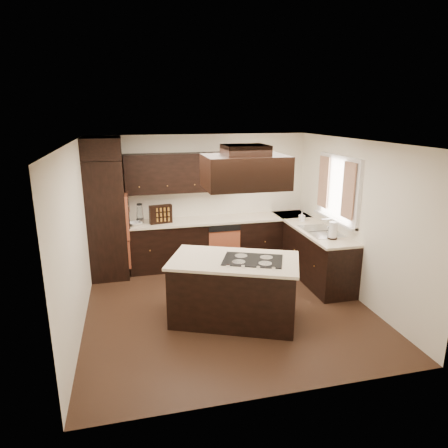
{
  "coord_description": "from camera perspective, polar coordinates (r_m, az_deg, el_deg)",
  "views": [
    {
      "loc": [
        -1.35,
        -5.44,
        2.89
      ],
      "look_at": [
        0.1,
        0.6,
        1.15
      ],
      "focal_mm": 32.0,
      "sensor_mm": 36.0,
      "label": 1
    }
  ],
  "objects": [
    {
      "name": "floor",
      "position": [
        6.32,
        0.4,
        -11.7
      ],
      "size": [
        4.2,
        4.2,
        0.02
      ],
      "primitive_type": "cube",
      "color": "#4F3120",
      "rests_on": "ground"
    },
    {
      "name": "ceiling",
      "position": [
        5.62,
        0.45,
        11.76
      ],
      "size": [
        4.2,
        4.2,
        0.02
      ],
      "primitive_type": "cube",
      "color": "white",
      "rests_on": "ground"
    },
    {
      "name": "wall_back",
      "position": [
        7.85,
        -3.3,
        3.55
      ],
      "size": [
        4.2,
        0.02,
        2.5
      ],
      "primitive_type": "cube",
      "color": "white",
      "rests_on": "ground"
    },
    {
      "name": "wall_front",
      "position": [
        3.96,
        7.9,
        -9.03
      ],
      "size": [
        4.2,
        0.02,
        2.5
      ],
      "primitive_type": "cube",
      "color": "white",
      "rests_on": "ground"
    },
    {
      "name": "wall_left",
      "position": [
        5.74,
        -20.5,
        -2.0
      ],
      "size": [
        0.02,
        4.2,
        2.5
      ],
      "primitive_type": "cube",
      "color": "white",
      "rests_on": "ground"
    },
    {
      "name": "wall_right",
      "position": [
        6.66,
        18.33,
        0.57
      ],
      "size": [
        0.02,
        4.2,
        2.5
      ],
      "primitive_type": "cube",
      "color": "white",
      "rests_on": "ground"
    },
    {
      "name": "oven_column",
      "position": [
        7.39,
        -16.36,
        0.66
      ],
      "size": [
        0.65,
        0.75,
        2.12
      ],
      "primitive_type": "cube",
      "color": "black",
      "rests_on": "floor"
    },
    {
      "name": "wall_oven_face",
      "position": [
        7.37,
        -13.68,
        1.28
      ],
      "size": [
        0.05,
        0.62,
        0.78
      ],
      "primitive_type": "cube",
      "color": "#C55E3B",
      "rests_on": "oven_column"
    },
    {
      "name": "base_cabinets_back",
      "position": [
        7.77,
        -2.54,
        -2.75
      ],
      "size": [
        2.93,
        0.6,
        0.88
      ],
      "primitive_type": "cube",
      "color": "black",
      "rests_on": "floor"
    },
    {
      "name": "base_cabinets_right",
      "position": [
        7.5,
        12.21,
        -3.81
      ],
      "size": [
        0.6,
        2.4,
        0.88
      ],
      "primitive_type": "cube",
      "color": "black",
      "rests_on": "floor"
    },
    {
      "name": "countertop_back",
      "position": [
        7.63,
        -2.56,
        0.5
      ],
      "size": [
        2.93,
        0.63,
        0.04
      ],
      "primitive_type": "cube",
      "color": "#FFEDCB",
      "rests_on": "base_cabinets_back"
    },
    {
      "name": "countertop_right",
      "position": [
        7.35,
        12.31,
        -0.43
      ],
      "size": [
        0.63,
        2.4,
        0.04
      ],
      "primitive_type": "cube",
      "color": "#FFEDCB",
      "rests_on": "base_cabinets_right"
    },
    {
      "name": "upper_cabinets",
      "position": [
        7.51,
        -6.37,
        7.27
      ],
      "size": [
        2.0,
        0.34,
        0.72
      ],
      "primitive_type": "cube",
      "color": "black",
      "rests_on": "wall_back"
    },
    {
      "name": "dishwasher_front",
      "position": [
        7.57,
        0.07,
        -3.59
      ],
      "size": [
        0.6,
        0.05,
        0.72
      ],
      "primitive_type": "cube",
      "color": "#C55E3B",
      "rests_on": "floor"
    },
    {
      "name": "window_frame",
      "position": [
        7.01,
        16.0,
        4.85
      ],
      "size": [
        0.06,
        1.32,
        1.12
      ],
      "primitive_type": "cube",
      "color": "white",
      "rests_on": "wall_right"
    },
    {
      "name": "window_pane",
      "position": [
        7.03,
        16.2,
        4.85
      ],
      "size": [
        0.0,
        1.2,
        1.0
      ],
      "primitive_type": "cube",
      "color": "white",
      "rests_on": "wall_right"
    },
    {
      "name": "curtain_left",
      "position": [
        6.62,
        17.34,
        4.57
      ],
      "size": [
        0.02,
        0.34,
        0.9
      ],
      "primitive_type": "cube",
      "color": "beige",
      "rests_on": "wall_right"
    },
    {
      "name": "curtain_right",
      "position": [
        7.34,
        14.03,
        5.84
      ],
      "size": [
        0.02,
        0.34,
        0.9
      ],
      "primitive_type": "cube",
      "color": "beige",
      "rests_on": "wall_right"
    },
    {
      "name": "sink_rim",
      "position": [
        7.05,
        13.65,
        -1.0
      ],
      "size": [
        0.52,
        0.84,
        0.01
      ],
      "primitive_type": "cube",
      "color": "silver",
      "rests_on": "countertop_right"
    },
    {
      "name": "island",
      "position": [
        5.77,
        1.43,
        -9.52
      ],
      "size": [
        1.94,
        1.53,
        0.88
      ],
      "primitive_type": "cube",
      "rotation": [
        0.0,
        0.0,
        -0.4
      ],
      "color": "black",
      "rests_on": "floor"
    },
    {
      "name": "island_top",
      "position": [
        5.59,
        1.46,
        -5.25
      ],
      "size": [
        2.02,
        1.61,
        0.04
      ],
      "primitive_type": "cube",
      "rotation": [
        0.0,
        0.0,
        -0.4
      ],
      "color": "#FFEDCB",
      "rests_on": "island"
    },
    {
      "name": "cooktop",
      "position": [
        5.55,
        4.13,
        -5.14
      ],
      "size": [
        0.96,
        0.81,
        0.01
      ],
      "primitive_type": "cube",
      "rotation": [
        0.0,
        0.0,
        -0.4
      ],
      "color": "black",
      "rests_on": "island_top"
    },
    {
      "name": "range_hood",
      "position": [
        5.16,
        3.02,
        7.47
      ],
      "size": [
        1.05,
        0.72,
        0.42
      ],
      "primitive_type": "cube",
      "color": "black",
      "rests_on": "ceiling"
    },
    {
      "name": "hood_duct",
      "position": [
        5.13,
        3.06,
        10.52
      ],
      "size": [
        0.55,
        0.5,
        0.13
      ],
      "primitive_type": "cube",
      "color": "black",
      "rests_on": "ceiling"
    },
    {
      "name": "blender_base",
      "position": [
        7.45,
        -11.86,
        0.37
      ],
      "size": [
        0.15,
        0.15,
        0.1
      ],
      "primitive_type": "cylinder",
      "color": "silver",
      "rests_on": "countertop_back"
    },
    {
      "name": "blender_pitcher",
      "position": [
        7.41,
        -11.94,
        1.71
      ],
      "size": [
        0.13,
        0.13,
        0.26
      ],
      "primitive_type": "cone",
      "color": "silver",
      "rests_on": "blender_base"
    },
    {
      "name": "spice_rack",
      "position": [
        7.4,
        -9.03,
        1.38
      ],
      "size": [
        0.42,
        0.17,
        0.34
      ],
      "primitive_type": "cube",
      "rotation": [
        0.0,
        0.0,
        0.17
      ],
      "color": "black",
      "rests_on": "countertop_back"
    },
    {
      "name": "mixing_bowl",
      "position": [
        7.4,
        -12.56,
        0.05
      ],
      "size": [
        0.3,
        0.3,
        0.06
      ],
      "primitive_type": "imported",
      "rotation": [
        0.0,
        0.0,
        0.33
      ],
      "color": "white",
      "rests_on": "countertop_back"
    },
    {
      "name": "soap_bottle",
      "position": [
        7.61,
        11.06,
        1.05
      ],
      "size": [
        0.09,
        0.09,
        0.19
      ],
      "primitive_type": "imported",
      "rotation": [
        0.0,
        0.0,
        0.08
      ],
      "color": "white",
      "rests_on": "countertop_right"
    },
    {
      "name": "paper_towel",
      "position": [
        6.65,
        15.28,
        -0.9
      ],
      "size": [
        0.17,
        0.17,
        0.28
      ],
      "primitive_type": "cylinder",
      "rotation": [
        0.0,
        0.0,
        -0.34
      ],
      "color": "white",
      "rests_on": "countertop_right"
    }
  ]
}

